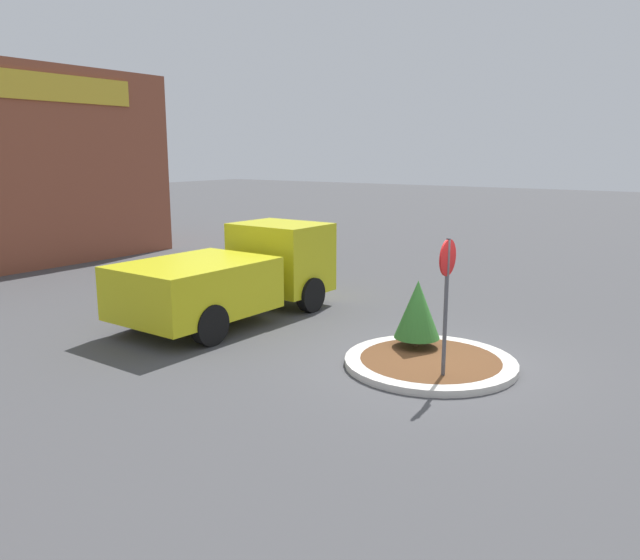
# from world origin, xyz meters

# --- Properties ---
(ground_plane) EXTENTS (120.00, 120.00, 0.00)m
(ground_plane) POSITION_xyz_m (0.00, 0.00, 0.00)
(ground_plane) COLOR #474749
(traffic_island) EXTENTS (3.20, 3.20, 0.13)m
(traffic_island) POSITION_xyz_m (0.00, 0.00, 0.07)
(traffic_island) COLOR beige
(traffic_island) RESTS_ON ground_plane
(stop_sign) EXTENTS (0.62, 0.07, 2.52)m
(stop_sign) POSITION_xyz_m (-0.66, -0.55, 1.71)
(stop_sign) COLOR #4C4C51
(stop_sign) RESTS_ON ground_plane
(island_shrub) EXTENTS (0.91, 0.91, 1.34)m
(island_shrub) POSITION_xyz_m (0.55, 0.56, 0.90)
(island_shrub) COLOR brown
(island_shrub) RESTS_ON traffic_island
(utility_truck) EXTENTS (5.60, 2.57, 2.14)m
(utility_truck) POSITION_xyz_m (0.48, 5.33, 1.07)
(utility_truck) COLOR gold
(utility_truck) RESTS_ON ground_plane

